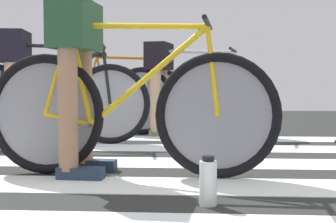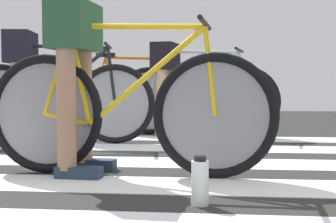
# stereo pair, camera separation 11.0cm
# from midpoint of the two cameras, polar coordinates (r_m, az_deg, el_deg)

# --- Properties ---
(ground) EXTENTS (18.00, 14.00, 0.02)m
(ground) POSITION_cam_midpoint_polar(r_m,az_deg,el_deg) (3.03, -6.53, -7.22)
(ground) COLOR #272926
(crosswalk_markings) EXTENTS (5.48, 4.23, 0.00)m
(crosswalk_markings) POSITION_cam_midpoint_polar(r_m,az_deg,el_deg) (3.03, -6.39, -6.99)
(crosswalk_markings) COLOR silver
(crosswalk_markings) RESTS_ON ground
(bicycle_1_of_4) EXTENTS (1.74, 0.52, 0.93)m
(bicycle_1_of_4) POSITION_cam_midpoint_polar(r_m,az_deg,el_deg) (2.87, -5.65, 0.16)
(bicycle_1_of_4) COLOR black
(bicycle_1_of_4) RESTS_ON ground
(cyclist_1_of_4) EXTENTS (0.34, 0.43, 1.02)m
(cyclist_1_of_4) POSITION_cam_midpoint_polar(r_m,az_deg,el_deg) (2.96, -11.56, 5.47)
(cyclist_1_of_4) COLOR #A87A5B
(cyclist_1_of_4) RESTS_ON ground
(bicycle_2_of_4) EXTENTS (1.73, 0.52, 0.93)m
(bicycle_2_of_4) POSITION_cam_midpoint_polar(r_m,az_deg,el_deg) (4.50, -13.96, 1.18)
(bicycle_2_of_4) COLOR black
(bicycle_2_of_4) RESTS_ON ground
(cyclist_2_of_4) EXTENTS (0.36, 0.44, 1.00)m
(cyclist_2_of_4) POSITION_cam_midpoint_polar(r_m,az_deg,el_deg) (4.56, -17.86, 4.44)
(cyclist_2_of_4) COLOR tan
(cyclist_2_of_4) RESTS_ON ground
(bicycle_3_of_4) EXTENTS (1.72, 0.54, 0.93)m
(bicycle_3_of_4) POSITION_cam_midpoint_polar(r_m,az_deg,el_deg) (5.10, 1.78, 1.50)
(bicycle_3_of_4) COLOR black
(bicycle_3_of_4) RESTS_ON ground
(cyclist_3_of_4) EXTENTS (0.37, 0.44, 0.96)m
(cyclist_3_of_4) POSITION_cam_midpoint_polar(r_m,az_deg,el_deg) (5.17, -1.59, 4.17)
(cyclist_3_of_4) COLOR tan
(cyclist_3_of_4) RESTS_ON ground
(bicycle_4_of_4) EXTENTS (1.73, 0.52, 0.93)m
(bicycle_4_of_4) POSITION_cam_midpoint_polar(r_m,az_deg,el_deg) (6.35, -5.57, 1.83)
(bicycle_4_of_4) COLOR black
(bicycle_4_of_4) RESTS_ON ground
(water_bottle) EXTENTS (0.08, 0.08, 0.22)m
(water_bottle) POSITION_cam_midpoint_polar(r_m,az_deg,el_deg) (2.21, 3.22, -8.11)
(water_bottle) COLOR white
(water_bottle) RESTS_ON ground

